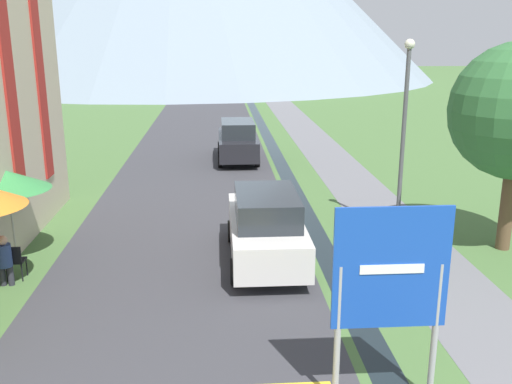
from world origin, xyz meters
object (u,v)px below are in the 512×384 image
Objects in this scene: road_sign at (390,283)px; streetlamp at (404,122)px; parked_car_near at (266,226)px; parked_car_far at (238,141)px; person_seated_far at (5,258)px; cafe_umbrella_rear_green at (7,180)px; cafe_chair_far_right at (14,259)px.

streetlamp is at bearing 71.22° from road_sign.
streetlamp reaches higher than parked_car_near.
parked_car_far is 14.18m from person_seated_far.
road_sign is 17.84m from parked_car_far.
streetlamp reaches higher than cafe_umbrella_rear_green.
road_sign reaches higher than cafe_umbrella_rear_green.
cafe_chair_far_right is 0.16× the size of streetlamp.
road_sign is at bearing -15.47° from cafe_chair_far_right.
person_seated_far is 10.76m from streetlamp.
streetlamp reaches higher than parked_car_far.
cafe_umbrella_rear_green reaches higher than person_seated_far.
person_seated_far is at bearing -78.27° from cafe_umbrella_rear_green.
cafe_chair_far_right is (-5.62, -12.69, -0.40)m from parked_car_far.
parked_car_near and parked_car_far have the same top height.
parked_car_far is 1.96× the size of cafe_umbrella_rear_green.
road_sign reaches higher than cafe_chair_far_right.
person_seated_far is (-7.33, 4.76, -1.33)m from road_sign.
parked_car_near is 5.95m from cafe_chair_far_right.
parked_car_near is at bearing 102.94° from road_sign.
streetlamp is (9.89, 2.81, 2.67)m from cafe_chair_far_right.
parked_car_far is 11.01m from streetlamp.
streetlamp is at bearing 17.17° from person_seated_far.
road_sign reaches higher than parked_car_near.
road_sign is 9.95m from cafe_umbrella_rear_green.
person_seated_far is (-0.11, -0.28, 0.15)m from cafe_chair_far_right.
cafe_umbrella_rear_green is at bearing 140.31° from road_sign.
person_seated_far is (-5.99, -1.05, -0.25)m from parked_car_near.
cafe_chair_far_right is 0.71× the size of person_seated_far.
road_sign is at bearing -84.83° from parked_car_far.
cafe_chair_far_right is at bearing -164.14° from streetlamp.
person_seated_far is 0.22× the size of streetlamp.
road_sign is at bearing -33.01° from person_seated_far.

